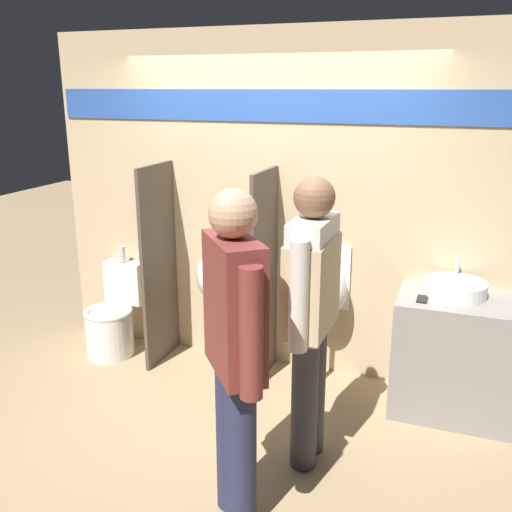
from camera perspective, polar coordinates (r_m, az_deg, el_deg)
The scene contains 12 objects.
ground_plane at distance 4.52m, azimuth -0.78°, elevation -13.46°, with size 16.00×16.00×0.00m, color #997F5B.
display_wall at distance 4.56m, azimuth 1.90°, elevation 5.22°, with size 3.87×0.07×2.70m.
sink_counter at distance 4.33m, azimuth 19.29°, elevation -9.42°, with size 0.84×0.58×0.87m.
sink_basin at distance 4.20m, azimuth 19.27°, elevation -3.05°, with size 0.43×0.43×0.24m.
cell_phone at distance 4.06m, azimuth 16.29°, elevation -4.15°, with size 0.07×0.14×0.01m.
divider_near_counter at distance 4.80m, azimuth -9.66°, elevation -0.94°, with size 0.03×0.54×1.68m.
divider_mid at distance 4.42m, azimuth 0.83°, elevation -2.22°, with size 0.03×0.54×1.68m.
urinal_near_counter at distance 4.72m, azimuth -3.96°, elevation -2.04°, with size 0.33×0.31×1.14m.
urinal_far at distance 4.44m, azimuth 7.03°, elevation -3.37°, with size 0.33×0.31×1.14m.
toilet at distance 5.18m, azimuth -14.08°, elevation -6.17°, with size 0.42×0.58×0.92m.
person_in_vest at distance 3.37m, azimuth 5.54°, elevation -4.80°, with size 0.24×0.63×1.79m.
person_with_lanyard at distance 2.90m, azimuth -2.14°, elevation -9.22°, with size 0.45×0.51×1.81m.
Camera 1 is at (1.43, -3.64, 2.26)m, focal length 40.00 mm.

